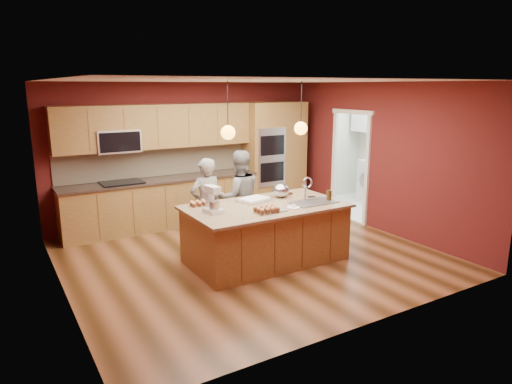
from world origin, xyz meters
TOP-DOWN VIEW (x-y plane):
  - floor at (0.00, 0.00)m, footprint 5.50×5.50m
  - ceiling at (0.00, 0.00)m, footprint 5.50×5.50m
  - wall_back at (0.00, 2.50)m, footprint 5.50×0.00m
  - wall_front at (0.00, -2.50)m, footprint 5.50×0.00m
  - wall_left at (-2.75, 0.00)m, footprint 0.00×5.00m
  - wall_right at (2.75, 0.00)m, footprint 0.00×5.00m
  - cabinet_run at (-0.68, 2.25)m, footprint 3.74×0.64m
  - oven_column at (1.85, 2.19)m, footprint 1.30×0.62m
  - doorway_trim at (2.73, 0.80)m, footprint 0.08×1.11m
  - laundry_room at (4.35, 1.20)m, footprint 2.60×2.70m
  - pendant_left at (-0.52, -0.26)m, footprint 0.20×0.20m
  - pendant_right at (0.72, -0.26)m, footprint 0.20×0.20m
  - island at (0.11, -0.26)m, footprint 2.39×1.34m
  - person_left at (-0.46, 0.66)m, footprint 0.58×0.41m
  - person_right at (0.15, 0.66)m, footprint 0.87×0.74m
  - stand_mixer at (-0.76, -0.22)m, footprint 0.23×0.30m
  - sheet_cake at (0.08, 0.05)m, footprint 0.56×0.47m
  - cooling_rack at (0.02, -0.55)m, footprint 0.45×0.35m
  - mixing_bowl at (0.57, 0.04)m, footprint 0.27×0.27m
  - plate at (0.36, -0.62)m, footprint 0.19×0.19m
  - tumbler at (1.09, -0.53)m, footprint 0.08×0.08m
  - phone at (1.00, -0.21)m, footprint 0.13×0.10m
  - cupcakes_left at (-0.78, 0.22)m, footprint 0.26×0.17m
  - cupcakes_rack at (-0.11, -0.62)m, footprint 0.35×0.26m
  - cupcakes_right at (0.75, 0.22)m, footprint 0.21×0.28m
  - washer at (4.18, 0.79)m, footprint 0.78×0.80m
  - dryer at (4.20, 1.52)m, footprint 0.70×0.72m

SIDE VIEW (x-z plane):
  - floor at x=0.00m, z-range 0.00..0.00m
  - island at x=0.11m, z-range -0.18..1.08m
  - dryer at x=4.20m, z-range 0.00..0.97m
  - washer at x=4.18m, z-range 0.00..1.11m
  - person_left at x=-0.46m, z-range 0.00..1.52m
  - person_right at x=0.15m, z-range 0.00..1.59m
  - phone at x=1.00m, z-range 0.88..0.89m
  - plate at x=0.36m, z-range 0.88..0.90m
  - cooling_rack at x=0.02m, z-range 0.88..0.90m
  - sheet_cake at x=0.08m, z-range 0.88..0.93m
  - cupcakes_right at x=0.75m, z-range 0.88..0.94m
  - cupcakes_left at x=-0.78m, z-range 0.88..0.96m
  - cupcakes_rack at x=-0.11m, z-range 0.90..0.98m
  - tumbler at x=1.09m, z-range 0.88..1.04m
  - cabinet_run at x=-0.68m, z-range -0.17..2.13m
  - mixing_bowl at x=0.57m, z-range 0.87..1.11m
  - stand_mixer at x=-0.76m, z-range 0.85..1.24m
  - doorway_trim at x=2.73m, z-range -0.05..2.15m
  - oven_column at x=1.85m, z-range 0.00..2.30m
  - wall_back at x=0.00m, z-range -1.40..4.10m
  - wall_front at x=0.00m, z-range -1.40..4.10m
  - wall_left at x=-2.75m, z-range -1.15..3.85m
  - wall_right at x=2.75m, z-range -1.15..3.85m
  - laundry_room at x=4.35m, z-range 0.60..3.30m
  - pendant_left at x=-0.52m, z-range 1.60..2.40m
  - pendant_right at x=0.72m, z-range 1.60..2.40m
  - ceiling at x=0.00m, z-range 2.70..2.70m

